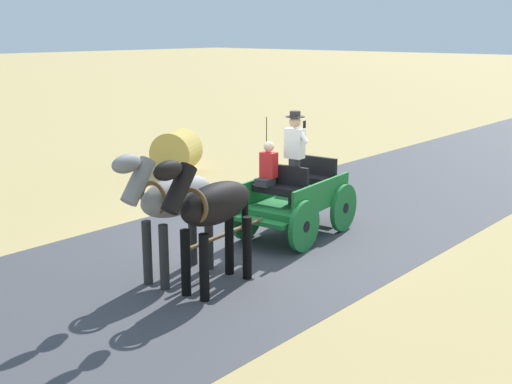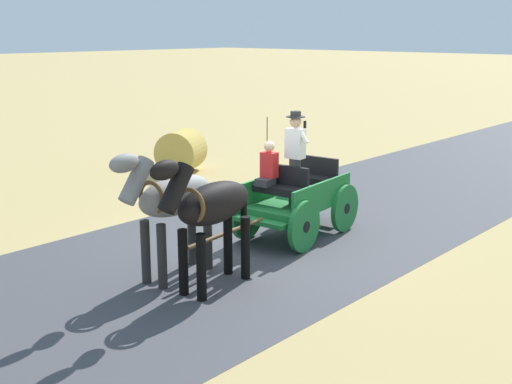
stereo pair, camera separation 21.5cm
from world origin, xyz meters
name	(u,v)px [view 1 (the left image)]	position (x,y,z in m)	size (l,w,h in m)	color
ground_plane	(266,239)	(0.00, 0.00, 0.00)	(200.00, 200.00, 0.00)	tan
road_surface	(266,239)	(0.00, 0.00, 0.00)	(5.89, 160.00, 0.01)	#424247
horse_drawn_carriage	(294,196)	(-0.26, -0.54, 0.82)	(1.66, 4.52, 2.50)	#1E7233
horse_near_side	(212,208)	(-0.98, 2.43, 1.32)	(0.72, 2.14, 2.21)	black
horse_off_side	(173,200)	(-0.18, 2.51, 1.32)	(0.71, 2.14, 2.21)	gray
hay_bale	(176,152)	(5.87, -2.99, 0.60)	(1.20, 1.20, 1.10)	gold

